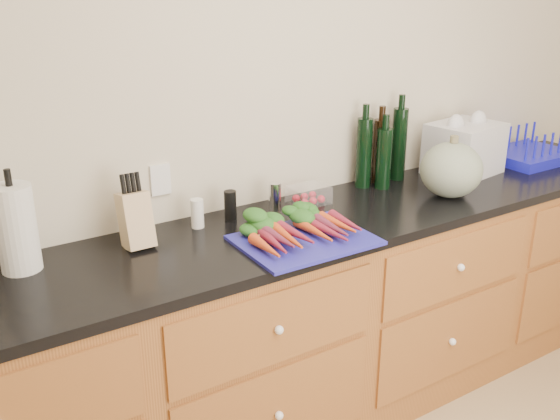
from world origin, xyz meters
TOP-DOWN VIEW (x-y plane):
  - wall_back at (0.00, 1.62)m, footprint 4.10×0.05m
  - cabinets at (0.00, 1.30)m, footprint 3.60×0.64m
  - countertop at (0.00, 1.30)m, footprint 3.64×0.62m
  - cutting_board at (-0.23, 1.14)m, footprint 0.49×0.37m
  - carrots at (-0.23, 1.19)m, footprint 0.43×0.32m
  - squash at (0.59, 1.21)m, footprint 0.27×0.27m
  - paper_towel at (-1.16, 1.46)m, footprint 0.13×0.13m
  - knife_block at (-0.76, 1.44)m, footprint 0.10×0.10m
  - grinder_salt at (-0.50, 1.48)m, footprint 0.05×0.05m
  - grinder_pepper at (-0.36, 1.48)m, footprint 0.05×0.05m
  - canister_chrome at (-0.15, 1.48)m, footprint 0.05×0.05m
  - tomato_box at (0.02, 1.47)m, footprint 0.16×0.13m
  - bottles at (0.46, 1.51)m, footprint 0.28×0.15m
  - grocery_bag at (0.91, 1.42)m, footprint 0.37×0.32m
  - dish_rack at (1.37, 1.38)m, footprint 0.42×0.33m

SIDE VIEW (x-z plane):
  - cabinets at x=0.00m, z-range 0.00..0.90m
  - countertop at x=0.00m, z-range 0.90..0.94m
  - cutting_board at x=-0.23m, z-range 0.94..0.95m
  - tomato_box at x=0.02m, z-range 0.94..1.02m
  - carrots at x=-0.23m, z-range 0.95..1.01m
  - dish_rack at x=1.37m, z-range 0.90..1.06m
  - grinder_salt at x=-0.50m, z-range 0.94..1.05m
  - canister_chrome at x=-0.15m, z-range 0.94..1.06m
  - grinder_pepper at x=-0.36m, z-range 0.94..1.06m
  - knife_block at x=-0.76m, z-range 0.94..1.14m
  - squash at x=0.59m, z-range 0.94..1.18m
  - grocery_bag at x=0.91m, z-range 0.94..1.19m
  - paper_towel at x=-1.16m, z-range 0.94..1.24m
  - bottles at x=0.46m, z-range 0.92..1.27m
  - wall_back at x=0.00m, z-range 0.00..2.60m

